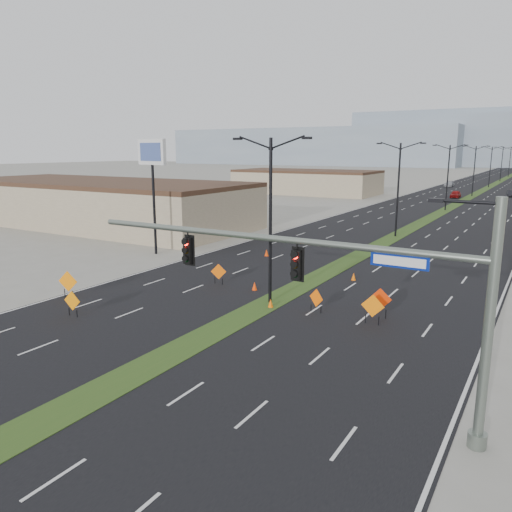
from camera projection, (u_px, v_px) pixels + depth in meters
The scene contains 29 objects.
ground at pixel (130, 376), 20.90m from camera, with size 600.00×600.00×0.00m, color gray.
road_surface at pixel (475, 195), 104.82m from camera, with size 25.00×400.00×0.02m, color black.
median_strip at pixel (475, 195), 104.82m from camera, with size 2.00×400.00×0.04m, color #2B4E1C.
building_sw_near at pixel (99, 204), 63.12m from camera, with size 40.00×16.00×5.00m, color tan.
building_sw_far at pixel (306, 183), 107.83m from camera, with size 30.00×14.00×4.50m, color tan.
mesa_west at pixel (312, 147), 313.81m from camera, with size 180.00×50.00×22.00m, color gray.
mesa_backdrop at pixel (476, 138), 301.15m from camera, with size 140.00×50.00×32.00m, color gray.
signal_mast at pixel (345, 283), 17.28m from camera, with size 16.30×0.60×8.00m.
streetlight_0 at pixel (270, 216), 29.84m from camera, with size 5.15×0.24×10.02m.
streetlight_1 at pixel (398, 187), 53.34m from camera, with size 5.15×0.24×10.02m.
streetlight_2 at pixel (448, 175), 76.83m from camera, with size 5.15×0.24×10.02m.
streetlight_3 at pixel (474, 169), 100.33m from camera, with size 5.15×0.24×10.02m.
streetlight_4 at pixel (491, 165), 123.83m from camera, with size 5.15×0.24×10.02m.
streetlight_5 at pixel (502, 163), 147.33m from camera, with size 5.15×0.24×10.02m.
streetlight_6 at pixel (510, 161), 170.82m from camera, with size 5.15×0.24×10.02m.
car_left at pixel (456, 194), 97.88m from camera, with size 1.70×4.21×1.44m, color maroon.
car_mid at pixel (511, 194), 100.12m from camera, with size 1.38×3.97×1.31m, color black.
car_far at pixel (449, 184), 127.08m from camera, with size 1.93×4.74×1.38m, color #A1A5AA.
construction_sign_0 at pixel (68, 282), 31.68m from camera, with size 1.31×0.39×1.79m.
construction_sign_1 at pixel (72, 302), 28.22m from camera, with size 1.13×0.17×1.51m.
construction_sign_2 at pixel (219, 272), 35.06m from camera, with size 1.03×0.47×1.46m.
construction_sign_3 at pixel (316, 299), 28.92m from camera, with size 1.00×0.46×1.43m.
construction_sign_4 at pixel (373, 307), 26.92m from camera, with size 1.27×0.11×1.69m.
construction_sign_5 at pixel (380, 300), 27.98m from camera, with size 1.23×0.52×1.74m.
cone_0 at pixel (255, 286), 33.65m from camera, with size 0.35×0.35×0.59m, color #FF3D05.
cone_1 at pixel (271, 303), 29.91m from camera, with size 0.34×0.34×0.56m, color #F66105.
cone_2 at pixel (354, 277), 36.18m from camera, with size 0.34×0.34×0.57m, color #F66305.
cone_3 at pixel (267, 253), 44.38m from camera, with size 0.37×0.37×0.62m, color #F53E05.
pole_sign_west at pixel (152, 160), 43.76m from camera, with size 3.35×0.79×10.22m.
Camera 1 is at (14.49, -13.92, 9.32)m, focal length 35.00 mm.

